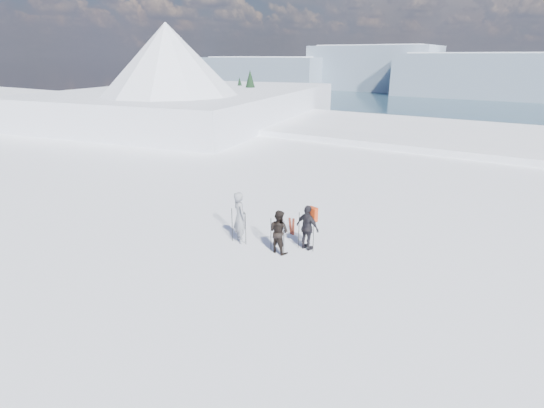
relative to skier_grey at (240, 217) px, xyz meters
The scene contains 8 objects.
lake_basin 27.94m from the skier_grey, 83.44° to the left, with size 820.00×820.00×71.62m.
near_ridge 35.38m from the skier_grey, 132.00° to the left, with size 31.37×35.68×25.62m.
skier_grey is the anchor object (origin of this frame).
skier_dark 1.69m from the skier_grey, ahead, with size 0.76×0.60×1.57m, color black.
skier_pack 2.54m from the skier_grey, 17.05° to the left, with size 0.97×0.41×1.66m, color black.
backpack 2.83m from the skier_grey, 21.72° to the left, with size 0.35×0.20×0.52m, color #BA3511.
ski_poles 1.41m from the skier_grey, ahead, with size 3.00×0.84×1.37m.
skis_loose 2.68m from the skier_grey, 68.98° to the left, with size 1.08×1.54×0.03m.
Camera 1 is at (5.66, -8.44, 6.62)m, focal length 28.00 mm.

